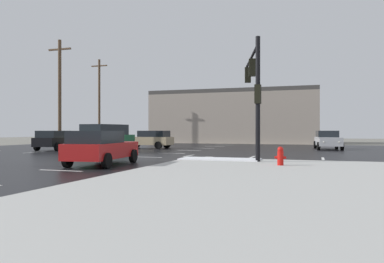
# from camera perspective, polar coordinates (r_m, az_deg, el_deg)

# --- Properties ---
(ground_plane) EXTENTS (120.00, 120.00, 0.00)m
(ground_plane) POSITION_cam_1_polar(r_m,az_deg,el_deg) (24.65, -4.88, -3.60)
(ground_plane) COLOR slate
(road_asphalt) EXTENTS (44.00, 44.00, 0.02)m
(road_asphalt) POSITION_cam_1_polar(r_m,az_deg,el_deg) (24.65, -4.88, -3.58)
(road_asphalt) COLOR black
(road_asphalt) RESTS_ON ground_plane
(snow_strip_curbside) EXTENTS (4.00, 1.60, 0.06)m
(snow_strip_curbside) POSITION_cam_1_polar(r_m,az_deg,el_deg) (19.25, 4.21, -4.15)
(snow_strip_curbside) COLOR white
(snow_strip_curbside) RESTS_ON sidewalk_corner
(lane_markings) EXTENTS (36.15, 36.15, 0.01)m
(lane_markings) POSITION_cam_1_polar(r_m,az_deg,el_deg) (22.92, -3.45, -3.83)
(lane_markings) COLOR silver
(lane_markings) RESTS_ON road_asphalt
(traffic_signal_mast) EXTENTS (1.76, 6.10, 5.95)m
(traffic_signal_mast) POSITION_cam_1_polar(r_m,az_deg,el_deg) (20.13, 9.33, 7.41)
(traffic_signal_mast) COLOR black
(traffic_signal_mast) RESTS_ON sidewalk_corner
(fire_hydrant) EXTENTS (0.48, 0.26, 0.79)m
(fire_hydrant) POSITION_cam_1_polar(r_m,az_deg,el_deg) (16.49, 13.17, -3.59)
(fire_hydrant) COLOR red
(fire_hydrant) RESTS_ON sidewalk_corner
(strip_building_background) EXTENTS (21.33, 8.00, 6.82)m
(strip_building_background) POSITION_cam_1_polar(r_m,az_deg,el_deg) (50.47, 6.44, 2.18)
(strip_building_background) COLOR gray
(strip_building_background) RESTS_ON ground_plane
(sedan_tan) EXTENTS (4.59, 2.15, 1.58)m
(sedan_tan) POSITION_cam_1_polar(r_m,az_deg,el_deg) (33.96, -6.50, -1.14)
(sedan_tan) COLOR tan
(sedan_tan) RESTS_ON road_asphalt
(sedan_black) EXTENTS (2.34, 4.65, 1.58)m
(sedan_black) POSITION_cam_1_polar(r_m,az_deg,el_deg) (32.75, -19.64, -1.19)
(sedan_black) COLOR black
(sedan_black) RESTS_ON road_asphalt
(sedan_red) EXTENTS (2.40, 4.67, 1.58)m
(sedan_red) POSITION_cam_1_polar(r_m,az_deg,el_deg) (17.83, -13.52, -2.29)
(sedan_red) COLOR #B21919
(sedan_red) RESTS_ON road_asphalt
(suv_green) EXTENTS (2.56, 4.98, 2.03)m
(suv_green) POSITION_cam_1_polar(r_m,az_deg,el_deg) (27.78, -12.96, -0.93)
(suv_green) COLOR #195933
(suv_green) RESTS_ON road_asphalt
(sedan_silver) EXTENTS (2.35, 4.65, 1.58)m
(sedan_silver) POSITION_cam_1_polar(r_m,az_deg,el_deg) (34.24, 19.75, -1.13)
(sedan_silver) COLOR #B7BABF
(sedan_silver) RESTS_ON road_asphalt
(utility_pole_far) EXTENTS (2.20, 0.28, 9.31)m
(utility_pole_far) POSITION_cam_1_polar(r_m,az_deg,el_deg) (34.19, -19.29, 5.61)
(utility_pole_far) COLOR brown
(utility_pole_far) RESTS_ON ground_plane
(utility_pole_distant) EXTENTS (2.20, 0.28, 10.47)m
(utility_pole_distant) POSITION_cam_1_polar(r_m,az_deg,el_deg) (48.69, -13.79, 4.67)
(utility_pole_distant) COLOR brown
(utility_pole_distant) RESTS_ON ground_plane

